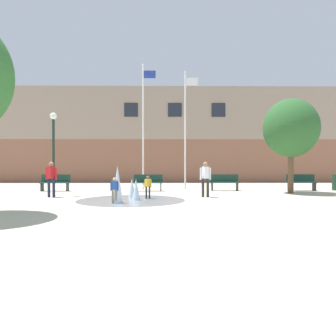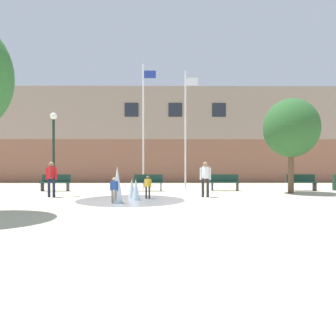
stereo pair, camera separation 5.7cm
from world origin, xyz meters
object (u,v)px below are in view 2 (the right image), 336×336
at_px(child_in_fountain, 148,185).
at_px(street_tree_near_building, 291,128).
at_px(teen_by_trashcan, 205,176).
at_px(park_bench_under_left_flagpole, 148,182).
at_px(flagpole_right, 186,126).
at_px(child_with_pink_shirt, 114,188).
at_px(flagpole_left, 144,122).
at_px(park_bench_center, 225,182).
at_px(lamp_post_left_lane, 54,142).
at_px(park_bench_near_trashcan, 302,182).
at_px(park_bench_far_left, 56,182).
at_px(adult_in_red, 51,176).

xyz_separation_m(child_in_fountain, street_tree_near_building, (7.19, 2.59, 2.74)).
bearing_deg(teen_by_trashcan, park_bench_under_left_flagpole, -155.91).
distance_m(child_in_fountain, flagpole_right, 6.62).
bearing_deg(child_with_pink_shirt, park_bench_under_left_flagpole, 78.41).
relative_size(park_bench_under_left_flagpole, flagpole_left, 0.21).
bearing_deg(park_bench_center, lamp_post_left_lane, -162.20).
height_order(park_bench_under_left_flagpole, flagpole_left, flagpole_left).
relative_size(park_bench_near_trashcan, flagpole_right, 0.23).
height_order(park_bench_center, teen_by_trashcan, teen_by_trashcan).
height_order(park_bench_near_trashcan, flagpole_left, flagpole_left).
bearing_deg(street_tree_near_building, park_bench_center, 153.69).
xyz_separation_m(teen_by_trashcan, flagpole_left, (-3.09, 4.83, 3.04)).
bearing_deg(park_bench_under_left_flagpole, lamp_post_left_lane, -148.80).
xyz_separation_m(park_bench_far_left, street_tree_near_building, (12.51, -1.43, 2.84)).
relative_size(flagpole_left, street_tree_near_building, 1.54).
bearing_deg(child_with_pink_shirt, child_in_fountain, 53.19).
height_order(child_in_fountain, flagpole_left, flagpole_left).
relative_size(park_bench_near_trashcan, teen_by_trashcan, 1.01).
relative_size(park_bench_far_left, lamp_post_left_lane, 0.41).
height_order(park_bench_center, flagpole_right, flagpole_right).
bearing_deg(flagpole_left, flagpole_right, -0.00).
distance_m(park_bench_near_trashcan, flagpole_right, 7.31).
xyz_separation_m(park_bench_far_left, flagpole_right, (7.30, 1.44, 3.28)).
height_order(park_bench_near_trashcan, child_with_pink_shirt, child_with_pink_shirt).
xyz_separation_m(park_bench_near_trashcan, teen_by_trashcan, (-5.82, -3.50, 0.45)).
bearing_deg(flagpole_right, park_bench_near_trashcan, -11.76).
distance_m(park_bench_under_left_flagpole, child_in_fountain, 4.00).
xyz_separation_m(park_bench_under_left_flagpole, park_bench_near_trashcan, (8.57, 0.13, 0.00)).
bearing_deg(teen_by_trashcan, park_bench_center, 141.68).
bearing_deg(street_tree_near_building, park_bench_far_left, 173.47).
xyz_separation_m(park_bench_near_trashcan, flagpole_left, (-8.91, 1.33, 3.49)).
bearing_deg(park_bench_center, teen_by_trashcan, -113.22).
bearing_deg(flagpole_left, adult_in_red, -128.54).
distance_m(teen_by_trashcan, adult_in_red, 6.93).
bearing_deg(teen_by_trashcan, flagpole_right, 171.70).
distance_m(flagpole_left, street_tree_near_building, 8.26).
xyz_separation_m(adult_in_red, flagpole_right, (6.35, 4.82, 2.82)).
distance_m(child_in_fountain, street_tree_near_building, 8.12).
bearing_deg(teen_by_trashcan, flagpole_left, -162.48).
relative_size(teen_by_trashcan, flagpole_right, 0.23).
distance_m(adult_in_red, flagpole_left, 6.87).
bearing_deg(adult_in_red, street_tree_near_building, -60.11).
bearing_deg(flagpole_right, flagpole_left, 180.00).
bearing_deg(flagpole_left, child_with_pink_shirt, -95.26).
xyz_separation_m(child_with_pink_shirt, flagpole_left, (0.66, 7.14, 3.39)).
xyz_separation_m(park_bench_under_left_flagpole, flagpole_right, (2.17, 1.46, 3.28)).
height_order(park_bench_far_left, lamp_post_left_lane, lamp_post_left_lane).
distance_m(park_bench_under_left_flagpole, teen_by_trashcan, 4.37).
bearing_deg(park_bench_near_trashcan, park_bench_center, 179.96).
bearing_deg(park_bench_under_left_flagpole, adult_in_red, -141.23).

